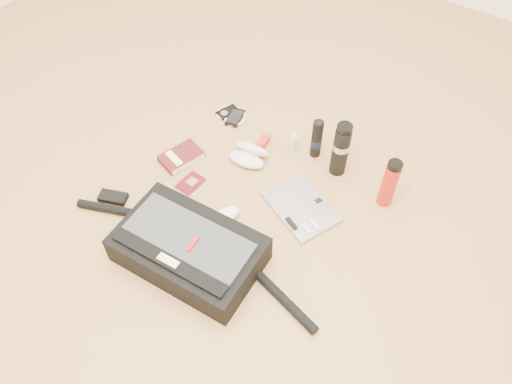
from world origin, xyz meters
TOP-DOWN VIEW (x-y plane):
  - ground at (0.00, 0.00)m, footprint 4.00×4.00m
  - messenger_bag at (-0.02, -0.23)m, footprint 1.07×0.35m
  - laptop at (0.21, 0.19)m, footprint 0.34×0.30m
  - book at (-0.36, 0.14)m, footprint 0.16×0.20m
  - passport at (-0.24, 0.05)m, footprint 0.09×0.12m
  - mouse at (-0.02, -0.00)m, footprint 0.10×0.13m
  - sunglasses_case at (-0.12, 0.30)m, footprint 0.18×0.15m
  - ipod at (-0.37, 0.49)m, footprint 0.11×0.12m
  - phone at (-0.32, 0.48)m, footprint 0.11×0.13m
  - inhaler at (-0.12, 0.41)m, footprint 0.04×0.12m
  - spray_bottle at (0.01, 0.45)m, footprint 0.04×0.04m
  - aerosol_can at (0.10, 0.49)m, footprint 0.05×0.05m
  - thermos_black at (0.23, 0.46)m, footprint 0.07×0.07m
  - thermos_red at (0.47, 0.41)m, footprint 0.08×0.08m

SIDE VIEW (x-z plane):
  - ground at x=0.00m, z-range 0.00..0.00m
  - passport at x=-0.24m, z-range 0.00..0.01m
  - ipod at x=-0.37m, z-range 0.00..0.01m
  - phone at x=-0.32m, z-range 0.00..0.01m
  - laptop at x=0.21m, z-range 0.00..0.02m
  - book at x=-0.36m, z-range 0.00..0.03m
  - inhaler at x=-0.12m, z-range 0.00..0.03m
  - mouse at x=-0.02m, z-range 0.00..0.04m
  - sunglasses_case at x=-0.12m, z-range -0.01..0.08m
  - spray_bottle at x=0.01m, z-range -0.01..0.10m
  - messenger_bag at x=-0.02m, z-range -0.01..0.14m
  - aerosol_can at x=0.10m, z-range 0.00..0.20m
  - thermos_red at x=0.47m, z-range 0.00..0.23m
  - thermos_black at x=0.23m, z-range 0.00..0.26m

